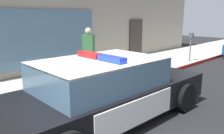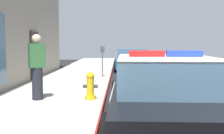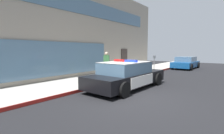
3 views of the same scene
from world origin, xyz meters
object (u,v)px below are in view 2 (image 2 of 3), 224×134
object	(u,v)px
fire_hydrant	(90,86)
car_down_street	(132,60)
pedestrian_on_sidewalk	(37,67)
police_cruiser	(164,93)
parking_meter	(102,56)

from	to	relation	value
fire_hydrant	car_down_street	xyz separation A→B (m)	(9.78, -1.53, 0.13)
pedestrian_on_sidewalk	fire_hydrant	bearing A→B (deg)	62.82
pedestrian_on_sidewalk	police_cruiser	bearing A→B (deg)	26.63
car_down_street	pedestrian_on_sidewalk	xyz separation A→B (m)	(-9.86, 2.91, 0.38)
police_cruiser	car_down_street	bearing A→B (deg)	1.61
fire_hydrant	pedestrian_on_sidewalk	world-z (taller)	pedestrian_on_sidewalk
police_cruiser	parking_meter	distance (m)	7.17
fire_hydrant	parking_meter	bearing A→B (deg)	-0.35
car_down_street	pedestrian_on_sidewalk	size ratio (longest dim) A/B	2.63
car_down_street	parking_meter	world-z (taller)	parking_meter
police_cruiser	car_down_street	world-z (taller)	police_cruiser
car_down_street	parking_meter	bearing A→B (deg)	163.52
police_cruiser	pedestrian_on_sidewalk	xyz separation A→B (m)	(1.94, 2.99, 0.33)
police_cruiser	car_down_street	size ratio (longest dim) A/B	1.12
car_down_street	pedestrian_on_sidewalk	world-z (taller)	pedestrian_on_sidewalk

